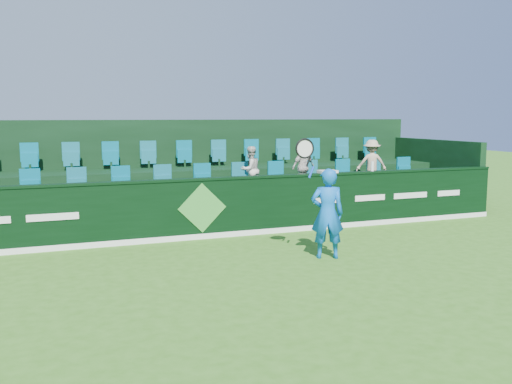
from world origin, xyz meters
name	(u,v)px	position (x,y,z in m)	size (l,w,h in m)	color
ground	(270,288)	(0.00, 0.00, 0.00)	(60.00, 60.00, 0.00)	#346C19
sponsor_hoarding	(201,208)	(0.00, 4.00, 0.67)	(16.00, 0.25, 1.35)	black
stand_tier_front	(188,213)	(0.00, 5.10, 0.40)	(16.00, 2.00, 0.80)	black
stand_tier_back	(170,193)	(0.00, 7.00, 0.65)	(16.00, 1.80, 1.30)	black
stand_rear	(166,170)	(0.00, 7.44, 1.22)	(16.00, 4.10, 2.60)	black
seat_row_front	(184,182)	(0.00, 5.50, 1.10)	(13.50, 0.50, 0.60)	#136373
seat_row_back	(167,157)	(0.00, 7.30, 1.60)	(13.50, 0.50, 0.60)	#136373
tennis_player	(327,213)	(1.76, 1.41, 0.88)	(1.16, 0.60, 2.37)	blue
spectator_left	(250,170)	(1.60, 5.12, 1.38)	(0.57, 0.44, 1.16)	beige
spectator_middle	(303,167)	(3.06, 5.12, 1.40)	(0.71, 0.29, 1.20)	silver
spectator_right	(372,163)	(5.11, 5.12, 1.44)	(0.82, 0.47, 1.27)	tan
towel	(327,172)	(3.16, 4.00, 1.38)	(0.44, 0.29, 0.07)	silver
drinks_bottle	(372,166)	(4.41, 4.00, 1.47)	(0.08, 0.08, 0.24)	white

